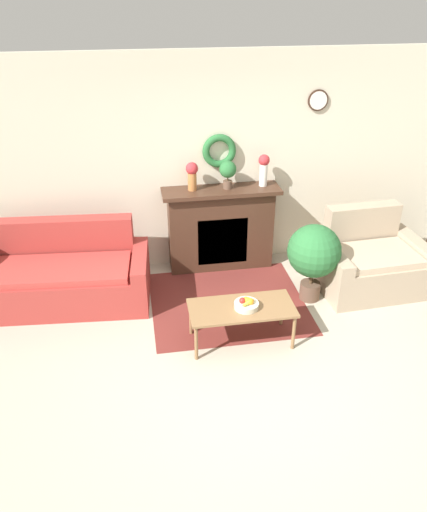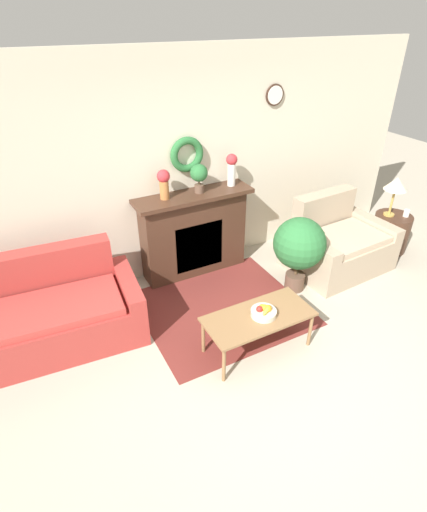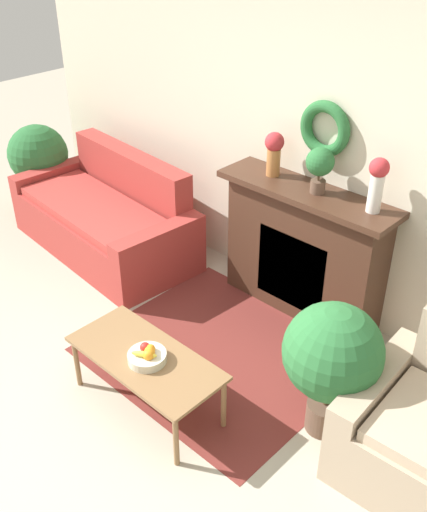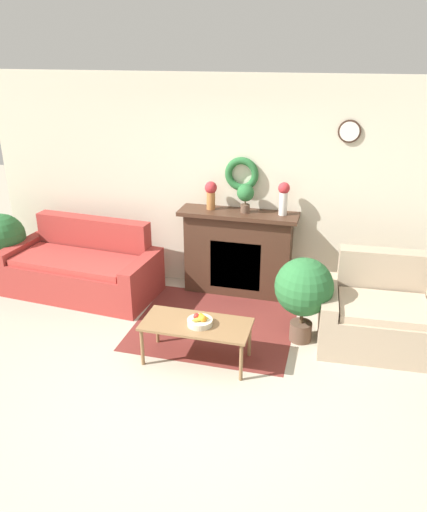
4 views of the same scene
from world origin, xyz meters
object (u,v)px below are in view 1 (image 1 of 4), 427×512
(loveseat_right, at_px, (370,262))
(fireplace, at_px, (221,228))
(potted_plant_on_mantel, at_px, (228,171))
(couch_left, at_px, (65,276))
(fruit_bowl, at_px, (247,304))
(coffee_table, at_px, (242,310))
(potted_plant_floor_by_loveseat, at_px, (314,253))
(vase_on_mantel_left, at_px, (192,174))
(vase_on_mantel_right, at_px, (264,168))

(loveseat_right, bearing_deg, fireplace, 152.66)
(potted_plant_on_mantel, bearing_deg, couch_left, -166.82)
(fruit_bowl, distance_m, potted_plant_on_mantel, 1.83)
(fireplace, bearing_deg, coffee_table, -92.59)
(potted_plant_floor_by_loveseat, bearing_deg, potted_plant_on_mantel, 131.26)
(vase_on_mantel_left, relative_size, potted_plant_on_mantel, 1.00)
(couch_left, distance_m, loveseat_right, 3.69)
(potted_plant_floor_by_loveseat, bearing_deg, vase_on_mantel_left, 142.66)
(fireplace, relative_size, loveseat_right, 1.12)
(loveseat_right, bearing_deg, potted_plant_on_mantel, 152.02)
(couch_left, xyz_separation_m, vase_on_mantel_right, (2.48, 0.49, 1.02))
(coffee_table, distance_m, vase_on_mantel_left, 1.89)
(coffee_table, relative_size, vase_on_mantel_right, 2.72)
(fruit_bowl, distance_m, potted_plant_floor_by_loveseat, 1.17)
(fireplace, xyz_separation_m, couch_left, (-1.94, -0.49, -0.24))
(coffee_table, bearing_deg, fruit_bowl, -21.28)
(fruit_bowl, xyz_separation_m, potted_plant_floor_by_loveseat, (0.94, 0.67, 0.14))
(coffee_table, bearing_deg, potted_plant_floor_by_loveseat, 33.59)
(loveseat_right, height_order, vase_on_mantel_left, vase_on_mantel_left)
(fireplace, bearing_deg, fruit_bowl, -90.98)
(fruit_bowl, bearing_deg, couch_left, 149.05)
(fireplace, distance_m, potted_plant_on_mantel, 0.77)
(vase_on_mantel_right, bearing_deg, couch_left, -168.73)
(fireplace, xyz_separation_m, vase_on_mantel_right, (0.54, 0.01, 0.78))
(loveseat_right, bearing_deg, fruit_bowl, -157.06)
(fireplace, xyz_separation_m, potted_plant_on_mantel, (0.08, -0.01, 0.77))
(couch_left, xyz_separation_m, coffee_table, (1.87, -1.13, 0.07))
(fireplace, height_order, coffee_table, fireplace)
(couch_left, bearing_deg, coffee_table, -26.68)
(couch_left, bearing_deg, loveseat_right, -0.08)
(vase_on_mantel_right, bearing_deg, potted_plant_on_mantel, -177.49)
(coffee_table, bearing_deg, vase_on_mantel_right, 69.40)
(vase_on_mantel_left, xyz_separation_m, potted_plant_floor_by_loveseat, (1.27, -0.97, -0.68))
(fireplace, distance_m, fruit_bowl, 1.64)
(loveseat_right, bearing_deg, couch_left, 172.42)
(loveseat_right, relative_size, potted_plant_on_mantel, 3.76)
(fireplace, distance_m, potted_plant_floor_by_loveseat, 1.33)
(coffee_table, bearing_deg, couch_left, 148.83)
(vase_on_mantel_right, xyz_separation_m, potted_plant_floor_by_loveseat, (0.38, -0.97, -0.71))
(loveseat_right, height_order, fruit_bowl, loveseat_right)
(fruit_bowl, bearing_deg, vase_on_mantel_left, 101.30)
(loveseat_right, xyz_separation_m, fruit_bowl, (-1.76, -0.86, 0.16))
(fruit_bowl, relative_size, potted_plant_floor_by_loveseat, 0.26)
(fireplace, relative_size, vase_on_mantel_right, 3.69)
(vase_on_mantel_left, distance_m, potted_plant_on_mantel, 0.44)
(fireplace, bearing_deg, couch_left, -165.88)
(couch_left, relative_size, potted_plant_on_mantel, 5.70)
(fireplace, relative_size, potted_plant_floor_by_loveseat, 1.54)
(vase_on_mantel_right, bearing_deg, vase_on_mantel_left, 180.00)
(fruit_bowl, bearing_deg, coffee_table, 158.72)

